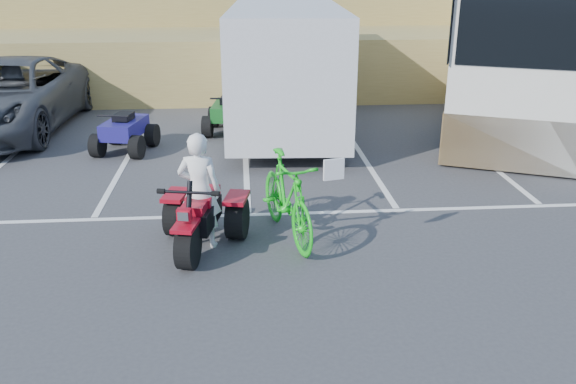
{
  "coord_description": "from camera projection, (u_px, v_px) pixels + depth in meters",
  "views": [
    {
      "loc": [
        -0.08,
        -7.59,
        4.2
      ],
      "look_at": [
        0.59,
        0.86,
        1.0
      ],
      "focal_mm": 38.0,
      "sensor_mm": 36.0,
      "label": 1
    }
  ],
  "objects": [
    {
      "name": "ground",
      "position": [
        251.0,
        281.0,
        8.57
      ],
      "size": [
        100.0,
        100.0,
        0.0
      ],
      "primitive_type": "plane",
      "color": "#3A3A3C",
      "rests_on": "ground"
    },
    {
      "name": "parking_stripes",
      "position": [
        289.0,
        182.0,
        12.42
      ],
      "size": [
        28.0,
        5.16,
        0.01
      ],
      "color": "white",
      "rests_on": "ground"
    },
    {
      "name": "grass_embankment",
      "position": [
        241.0,
        43.0,
        22.5
      ],
      "size": [
        40.0,
        8.5,
        3.1
      ],
      "color": "olive",
      "rests_on": "ground"
    },
    {
      "name": "red_trike_atv",
      "position": [
        200.0,
        249.0,
        9.53
      ],
      "size": [
        1.67,
        2.01,
        1.16
      ],
      "primitive_type": null,
      "rotation": [
        0.0,
        0.0,
        -0.2
      ],
      "color": "#9D0918",
      "rests_on": "ground"
    },
    {
      "name": "rider",
      "position": [
        199.0,
        191.0,
        9.34
      ],
      "size": [
        0.74,
        0.56,
        1.84
      ],
      "primitive_type": "imported",
      "rotation": [
        0.0,
        0.0,
        2.94
      ],
      "color": "white",
      "rests_on": "ground"
    },
    {
      "name": "green_dirt_bike",
      "position": [
        287.0,
        197.0,
        9.69
      ],
      "size": [
        1.2,
        2.4,
        1.39
      ],
      "primitive_type": "imported",
      "rotation": [
        0.0,
        0.0,
        0.25
      ],
      "color": "#14BF19",
      "rests_on": "ground"
    },
    {
      "name": "grey_pickup",
      "position": [
        6.0,
        96.0,
        15.91
      ],
      "size": [
        3.33,
        6.78,
        1.85
      ],
      "primitive_type": "imported",
      "rotation": [
        0.0,
        0.0,
        -0.04
      ],
      "color": "#3F4146",
      "rests_on": "ground"
    },
    {
      "name": "cargo_trailer",
      "position": [
        286.0,
        66.0,
        15.52
      ],
      "size": [
        3.11,
        6.96,
        3.18
      ],
      "rotation": [
        0.0,
        0.0,
        -0.06
      ],
      "color": "silver",
      "rests_on": "ground"
    },
    {
      "name": "rv_motorhome",
      "position": [
        518.0,
        53.0,
        17.31
      ],
      "size": [
        7.31,
        11.69,
        4.13
      ],
      "rotation": [
        0.0,
        0.0,
        -0.42
      ],
      "color": "silver",
      "rests_on": "ground"
    },
    {
      "name": "quad_atv_blue",
      "position": [
        127.0,
        151.0,
        14.46
      ],
      "size": [
        1.47,
        1.78,
        1.02
      ],
      "primitive_type": null,
      "rotation": [
        0.0,
        0.0,
        -0.21
      ],
      "color": "navy",
      "rests_on": "ground"
    },
    {
      "name": "quad_atv_green",
      "position": [
        229.0,
        132.0,
        16.09
      ],
      "size": [
        1.38,
        1.74,
        1.05
      ],
      "primitive_type": null,
      "rotation": [
        0.0,
        0.0,
        -0.12
      ],
      "color": "#13531B",
      "rests_on": "ground"
    }
  ]
}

